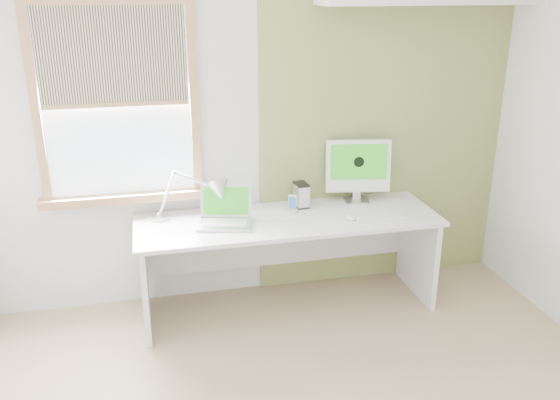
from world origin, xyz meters
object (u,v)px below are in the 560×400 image
object	(u,v)px
desk_lamp	(208,194)
imac	(358,167)
external_drive	(301,195)
desk	(286,239)
laptop	(225,214)

from	to	relation	value
desk_lamp	imac	world-z (taller)	imac
desk_lamp	imac	size ratio (longest dim) A/B	1.24
desk_lamp	external_drive	bearing A→B (deg)	6.78
desk	desk_lamp	bearing A→B (deg)	173.24
desk	imac	xyz separation A→B (m)	(0.61, 0.17, 0.47)
desk	external_drive	world-z (taller)	external_drive
desk	desk_lamp	size ratio (longest dim) A/B	3.52
laptop	imac	size ratio (longest dim) A/B	0.85
desk_lamp	external_drive	distance (m)	0.72
desk	external_drive	size ratio (longest dim) A/B	11.86
laptop	external_drive	world-z (taller)	laptop
laptop	external_drive	bearing A→B (deg)	17.52
desk_lamp	external_drive	xyz separation A→B (m)	(0.71, 0.08, -0.10)
desk_lamp	imac	xyz separation A→B (m)	(1.17, 0.11, 0.08)
desk_lamp	external_drive	world-z (taller)	desk_lamp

